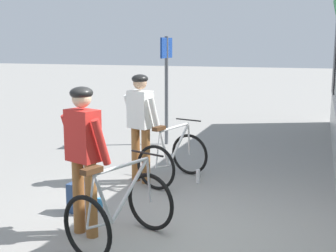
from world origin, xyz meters
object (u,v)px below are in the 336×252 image
at_px(bicycle_far_white, 173,158).
at_px(backpack_on_platform, 79,198).
at_px(bicycle_near_silver, 121,210).
at_px(platform_sign_post, 166,72).
at_px(cyclist_near_in_red, 83,148).
at_px(water_bottle_by_the_backpack, 100,204).
at_px(water_bottle_near_the_bikes, 198,176).
at_px(cyclist_far_in_white, 140,118).

xyz_separation_m(bicycle_far_white, backpack_on_platform, (-0.77, -1.73, -0.20)).
bearing_deg(bicycle_near_silver, platform_sign_post, 103.14).
height_order(bicycle_near_silver, backpack_on_platform, bicycle_near_silver).
xyz_separation_m(cyclist_near_in_red, water_bottle_by_the_backpack, (-0.19, 0.74, -0.96)).
distance_m(backpack_on_platform, water_bottle_near_the_bikes, 2.14).
relative_size(water_bottle_near_the_bikes, water_bottle_by_the_backpack, 1.23).
bearing_deg(cyclist_far_in_white, water_bottle_near_the_bikes, 13.99).
bearing_deg(backpack_on_platform, cyclist_far_in_white, 86.02).
relative_size(bicycle_near_silver, water_bottle_near_the_bikes, 5.60).
distance_m(cyclist_far_in_white, water_bottle_near_the_bikes, 1.33).
height_order(water_bottle_by_the_backpack, platform_sign_post, platform_sign_post).
distance_m(cyclist_far_in_white, water_bottle_by_the_backpack, 1.72).
bearing_deg(cyclist_far_in_white, bicycle_far_white, 18.71).
xyz_separation_m(cyclist_near_in_red, bicycle_far_white, (0.34, 2.33, -0.65)).
bearing_deg(water_bottle_near_the_bikes, platform_sign_post, 118.62).
bearing_deg(cyclist_far_in_white, backpack_on_platform, -99.77).
bearing_deg(cyclist_near_in_red, bicycle_near_silver, -13.16).
distance_m(bicycle_far_white, water_bottle_near_the_bikes, 0.50).
distance_m(cyclist_near_in_red, backpack_on_platform, 1.13).
distance_m(cyclist_near_in_red, platform_sign_post, 5.09).
bearing_deg(cyclist_near_in_red, platform_sign_post, 97.83).
distance_m(bicycle_far_white, water_bottle_by_the_backpack, 1.71).
xyz_separation_m(cyclist_near_in_red, cyclist_far_in_white, (-0.16, 2.16, 0.00)).
bearing_deg(water_bottle_by_the_backpack, cyclist_far_in_white, 88.85).
bearing_deg(backpack_on_platform, platform_sign_post, 99.11).
bearing_deg(water_bottle_by_the_backpack, water_bottle_near_the_bikes, 60.42).
xyz_separation_m(bicycle_near_silver, water_bottle_near_the_bikes, (0.23, 2.51, -0.29)).
xyz_separation_m(bicycle_near_silver, bicycle_far_white, (-0.17, 2.45, 0.00)).
bearing_deg(water_bottle_by_the_backpack, platform_sign_post, 96.63).
distance_m(cyclist_far_in_white, bicycle_near_silver, 2.47).
bearing_deg(bicycle_far_white, cyclist_far_in_white, -161.29).
bearing_deg(cyclist_near_in_red, backpack_on_platform, 125.78).
height_order(cyclist_near_in_red, bicycle_far_white, cyclist_near_in_red).
bearing_deg(water_bottle_near_the_bikes, bicycle_far_white, -172.17).
xyz_separation_m(bicycle_near_silver, platform_sign_post, (-1.20, 5.13, 1.22)).
distance_m(backpack_on_platform, water_bottle_by_the_backpack, 0.30).
bearing_deg(platform_sign_post, backpack_on_platform, -86.68).
height_order(bicycle_near_silver, bicycle_far_white, same).
relative_size(bicycle_near_silver, water_bottle_by_the_backpack, 6.88).
distance_m(bicycle_near_silver, bicycle_far_white, 2.46).
bearing_deg(backpack_on_platform, bicycle_far_white, 71.79).
bearing_deg(cyclist_near_in_red, cyclist_far_in_white, 94.34).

